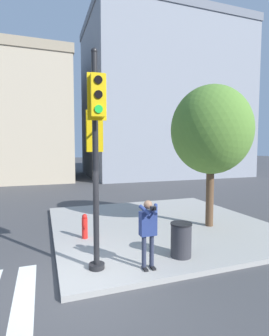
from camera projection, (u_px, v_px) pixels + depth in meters
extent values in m
plane|color=#424244|center=(83.00, 286.00, 5.76)|extent=(160.00, 160.00, 0.00)
cube|color=#9E9B96|center=(160.00, 224.00, 10.21)|extent=(8.00, 8.00, 0.13)
cube|color=silver|center=(24.00, 295.00, 5.44)|extent=(0.42, 2.81, 0.01)
cylinder|color=black|center=(97.00, 266.00, 6.32)|extent=(0.38, 0.38, 0.12)
cylinder|color=black|center=(96.00, 162.00, 6.13)|extent=(0.14, 0.14, 4.94)
sphere|color=black|center=(94.00, 51.00, 5.94)|extent=(0.15, 0.15, 0.15)
cylinder|color=black|center=(95.00, 131.00, 6.27)|extent=(0.09, 0.27, 0.05)
cube|color=#E5B70C|center=(94.00, 131.00, 6.52)|extent=(0.33, 0.28, 0.90)
cube|color=#E5B70C|center=(94.00, 131.00, 6.39)|extent=(0.42, 0.08, 1.02)
cylinder|color=black|center=(94.00, 120.00, 6.63)|extent=(0.17, 0.05, 0.17)
cylinder|color=black|center=(94.00, 132.00, 6.65)|extent=(0.17, 0.05, 0.17)
cylinder|color=green|center=(94.00, 144.00, 6.68)|extent=(0.17, 0.05, 0.17)
cylinder|color=black|center=(96.00, 98.00, 5.83)|extent=(0.07, 0.27, 0.05)
cube|color=#E5B70C|center=(98.00, 96.00, 5.58)|extent=(0.31, 0.26, 0.90)
cube|color=#E5B70C|center=(97.00, 97.00, 5.71)|extent=(0.42, 0.05, 1.02)
cylinder|color=black|center=(98.00, 80.00, 5.43)|extent=(0.17, 0.04, 0.17)
cylinder|color=black|center=(99.00, 94.00, 5.45)|extent=(0.17, 0.04, 0.17)
cylinder|color=green|center=(99.00, 109.00, 5.48)|extent=(0.17, 0.04, 0.17)
cube|color=black|center=(145.00, 269.00, 6.26)|extent=(0.09, 0.24, 0.05)
cube|color=black|center=(153.00, 267.00, 6.32)|extent=(0.09, 0.24, 0.05)
cylinder|color=#282D42|center=(144.00, 252.00, 6.29)|extent=(0.11, 0.11, 0.82)
cylinder|color=#282D42|center=(152.00, 251.00, 6.35)|extent=(0.11, 0.11, 0.82)
cube|color=navy|center=(148.00, 223.00, 6.27)|extent=(0.40, 0.22, 0.58)
sphere|color=#8C664C|center=(148.00, 205.00, 6.23)|extent=(0.21, 0.21, 0.21)
cube|color=black|center=(153.00, 208.00, 5.94)|extent=(0.12, 0.10, 0.09)
cylinder|color=black|center=(154.00, 209.00, 5.87)|extent=(0.06, 0.08, 0.06)
cylinder|color=navy|center=(145.00, 210.00, 6.06)|extent=(0.23, 0.35, 0.23)
cylinder|color=navy|center=(156.00, 209.00, 6.15)|extent=(0.23, 0.35, 0.23)
cylinder|color=brown|center=(210.00, 192.00, 9.72)|extent=(0.28, 0.28, 2.54)
ellipsoid|color=#568433|center=(211.00, 130.00, 9.55)|extent=(2.93, 2.93, 3.23)
cylinder|color=red|center=(85.00, 228.00, 8.42)|extent=(0.18, 0.18, 0.66)
sphere|color=red|center=(85.00, 217.00, 8.39)|extent=(0.17, 0.17, 0.17)
cylinder|color=red|center=(85.00, 227.00, 8.30)|extent=(0.08, 0.06, 0.08)
cylinder|color=#2D2D33|center=(181.00, 240.00, 7.00)|extent=(0.55, 0.55, 0.87)
cylinder|color=black|center=(181.00, 224.00, 6.97)|extent=(0.58, 0.58, 0.04)
cube|color=gray|center=(162.00, 105.00, 29.63)|extent=(16.53, 11.46, 15.82)
cube|color=slate|center=(163.00, 29.00, 29.00)|extent=(16.73, 11.66, 0.80)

